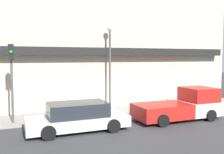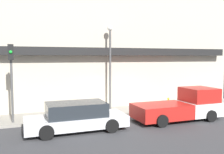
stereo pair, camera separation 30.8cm
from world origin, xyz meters
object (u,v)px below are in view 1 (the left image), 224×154
Objects in this scene: traffic_light at (12,70)px; street_lamp at (110,57)px; fire_hydrant at (168,103)px; pickup_truck at (182,106)px; parked_car at (78,117)px.

street_lamp is at bearing 14.25° from traffic_light.
traffic_light is (-9.68, -0.30, 2.43)m from fire_hydrant.
pickup_truck is at bearing -104.94° from fire_hydrant.
parked_car is 6.74× the size of fire_hydrant.
fire_hydrant is 0.18× the size of traffic_light.
street_lamp is at bearing 131.77° from pickup_truck.
traffic_light is (-5.98, -1.52, -0.65)m from street_lamp.
parked_car is 1.19× the size of traffic_light.
street_lamp is (3.07, 3.59, 2.90)m from parked_car.
parked_car is 7.17m from fire_hydrant.
street_lamp is 1.34× the size of traffic_light.
street_lamp is (-3.06, 3.59, 2.80)m from pickup_truck.
parked_car is at bearing -35.47° from traffic_light.
pickup_truck is 1.04× the size of parked_car.
street_lamp is at bearing 50.34° from parked_car.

